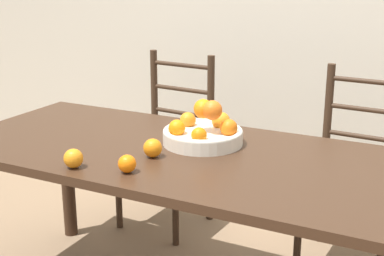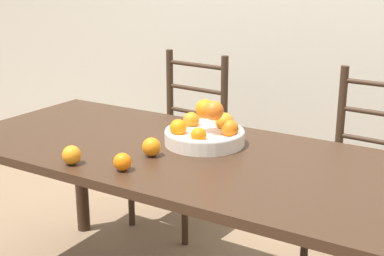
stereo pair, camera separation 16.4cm
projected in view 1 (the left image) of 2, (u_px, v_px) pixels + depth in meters
The scene contains 7 objects.
dining_table at pixel (186, 172), 2.10m from camera, with size 1.94×0.83×0.72m.
fruit_bowl at pixel (204, 131), 2.15m from camera, with size 0.32×0.32×0.19m.
orange_loose_0 at pixel (73, 158), 1.89m from camera, with size 0.07×0.07×0.07m.
orange_loose_1 at pixel (127, 164), 1.85m from camera, with size 0.06×0.06×0.06m.
orange_loose_2 at pixel (153, 148), 2.00m from camera, with size 0.07×0.07×0.07m.
chair_left at pixel (168, 143), 2.98m from camera, with size 0.45×0.43×0.96m.
chair_right at pixel (355, 173), 2.54m from camera, with size 0.44×0.42×0.96m.
Camera 1 is at (0.91, -1.74, 1.40)m, focal length 50.00 mm.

